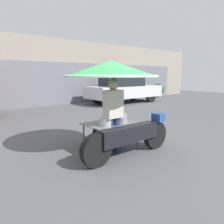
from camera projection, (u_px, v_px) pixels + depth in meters
ground_plane at (123, 151)px, 4.72m from camera, size 36.00×36.00×0.00m
shopfront_building at (7, 72)px, 11.04m from camera, size 28.00×2.06×3.56m
vendor_motorcycle_cart at (113, 80)px, 4.54m from camera, size 2.22×2.04×1.91m
vendor_person at (113, 113)px, 4.46m from camera, size 0.38×0.22×1.52m
parked_car at (124, 90)px, 12.83m from camera, size 4.65×1.82×1.48m
potted_plant at (159, 89)px, 16.08m from camera, size 0.81×0.81×1.02m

